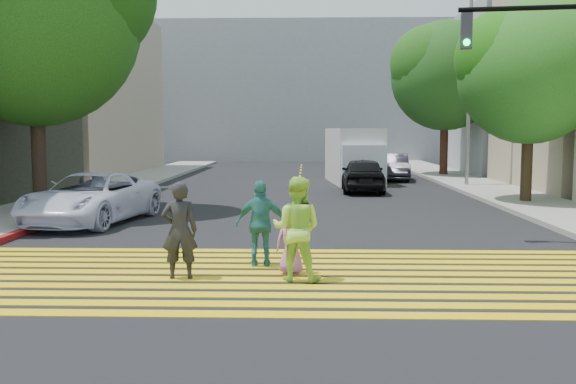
{
  "coord_description": "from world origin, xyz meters",
  "views": [
    {
      "loc": [
        0.39,
        -10.33,
        2.69
      ],
      "look_at": [
        0.0,
        3.0,
        1.4
      ],
      "focal_mm": 40.0,
      "sensor_mm": 36.0,
      "label": 1
    }
  ],
  "objects_px": {
    "tree_right_near": "(532,65)",
    "silver_car": "(350,163)",
    "pedestrian_child": "(291,243)",
    "dark_car_near": "(363,175)",
    "tree_right_far": "(447,70)",
    "white_sedan": "(91,198)",
    "dark_car_parked": "(393,167)",
    "white_van": "(355,157)",
    "tree_left": "(37,10)",
    "pedestrian_man": "(180,230)",
    "pedestrian_woman": "(297,229)",
    "pedestrian_extra": "(261,224)"
  },
  "relations": [
    {
      "from": "pedestrian_extra",
      "to": "dark_car_parked",
      "type": "height_order",
      "value": "pedestrian_extra"
    },
    {
      "from": "pedestrian_man",
      "to": "dark_car_parked",
      "type": "bearing_deg",
      "value": -114.32
    },
    {
      "from": "tree_left",
      "to": "pedestrian_man",
      "type": "relative_size",
      "value": 5.42
    },
    {
      "from": "tree_left",
      "to": "silver_car",
      "type": "bearing_deg",
      "value": 60.49
    },
    {
      "from": "dark_car_near",
      "to": "dark_car_parked",
      "type": "height_order",
      "value": "dark_car_near"
    },
    {
      "from": "pedestrian_woman",
      "to": "dark_car_near",
      "type": "height_order",
      "value": "pedestrian_woman"
    },
    {
      "from": "dark_car_near",
      "to": "pedestrian_extra",
      "type": "bearing_deg",
      "value": 79.43
    },
    {
      "from": "pedestrian_woman",
      "to": "pedestrian_extra",
      "type": "relative_size",
      "value": 1.1
    },
    {
      "from": "tree_right_near",
      "to": "dark_car_near",
      "type": "relative_size",
      "value": 1.66
    },
    {
      "from": "tree_right_near",
      "to": "dark_car_near",
      "type": "height_order",
      "value": "tree_right_near"
    },
    {
      "from": "tree_right_near",
      "to": "tree_right_far",
      "type": "xyz_separation_m",
      "value": [
        0.01,
        14.02,
        1.14
      ]
    },
    {
      "from": "pedestrian_woman",
      "to": "pedestrian_extra",
      "type": "height_order",
      "value": "pedestrian_woman"
    },
    {
      "from": "pedestrian_child",
      "to": "dark_car_parked",
      "type": "xyz_separation_m",
      "value": [
        4.95,
        22.74,
        0.12
      ]
    },
    {
      "from": "dark_car_near",
      "to": "dark_car_parked",
      "type": "distance_m",
      "value": 7.03
    },
    {
      "from": "tree_right_far",
      "to": "dark_car_parked",
      "type": "xyz_separation_m",
      "value": [
        -3.34,
        -2.74,
        -5.41
      ]
    },
    {
      "from": "tree_right_near",
      "to": "white_van",
      "type": "relative_size",
      "value": 1.21
    },
    {
      "from": "pedestrian_child",
      "to": "silver_car",
      "type": "relative_size",
      "value": 0.27
    },
    {
      "from": "tree_right_far",
      "to": "pedestrian_woman",
      "type": "relative_size",
      "value": 4.85
    },
    {
      "from": "tree_right_near",
      "to": "white_sedan",
      "type": "distance_m",
      "value": 15.69
    },
    {
      "from": "pedestrian_extra",
      "to": "pedestrian_woman",
      "type": "bearing_deg",
      "value": 119.0
    },
    {
      "from": "pedestrian_man",
      "to": "dark_car_near",
      "type": "bearing_deg",
      "value": -113.64
    },
    {
      "from": "white_sedan",
      "to": "tree_left",
      "type": "bearing_deg",
      "value": 145.82
    },
    {
      "from": "dark_car_near",
      "to": "pedestrian_woman",
      "type": "bearing_deg",
      "value": 82.65
    },
    {
      "from": "pedestrian_child",
      "to": "silver_car",
      "type": "height_order",
      "value": "silver_car"
    },
    {
      "from": "tree_right_far",
      "to": "white_sedan",
      "type": "height_order",
      "value": "tree_right_far"
    },
    {
      "from": "tree_left",
      "to": "dark_car_near",
      "type": "xyz_separation_m",
      "value": [
        11.0,
        7.43,
        -5.73
      ]
    },
    {
      "from": "tree_left",
      "to": "tree_right_near",
      "type": "xyz_separation_m",
      "value": [
        16.54,
        2.83,
        -1.5
      ]
    },
    {
      "from": "tree_left",
      "to": "white_van",
      "type": "xyz_separation_m",
      "value": [
        10.98,
        12.08,
        -5.17
      ]
    },
    {
      "from": "dark_car_parked",
      "to": "white_van",
      "type": "distance_m",
      "value": 3.06
    },
    {
      "from": "tree_right_near",
      "to": "white_van",
      "type": "xyz_separation_m",
      "value": [
        -5.56,
        9.26,
        -3.67
      ]
    },
    {
      "from": "tree_right_near",
      "to": "dark_car_near",
      "type": "xyz_separation_m",
      "value": [
        -5.55,
        4.6,
        -4.23
      ]
    },
    {
      "from": "pedestrian_woman",
      "to": "white_van",
      "type": "height_order",
      "value": "white_van"
    },
    {
      "from": "pedestrian_child",
      "to": "dark_car_near",
      "type": "distance_m",
      "value": 16.3
    },
    {
      "from": "pedestrian_child",
      "to": "dark_car_parked",
      "type": "bearing_deg",
      "value": -100.52
    },
    {
      "from": "silver_car",
      "to": "tree_left",
      "type": "bearing_deg",
      "value": 66.01
    },
    {
      "from": "tree_right_far",
      "to": "dark_car_near",
      "type": "relative_size",
      "value": 2.04
    },
    {
      "from": "pedestrian_woman",
      "to": "tree_left",
      "type": "bearing_deg",
      "value": -34.64
    },
    {
      "from": "pedestrian_man",
      "to": "dark_car_near",
      "type": "xyz_separation_m",
      "value": [
        4.74,
        16.53,
        -0.13
      ]
    },
    {
      "from": "tree_left",
      "to": "silver_car",
      "type": "height_order",
      "value": "tree_left"
    },
    {
      "from": "dark_car_parked",
      "to": "white_van",
      "type": "xyz_separation_m",
      "value": [
        -2.23,
        -2.02,
        0.6
      ]
    },
    {
      "from": "pedestrian_woman",
      "to": "pedestrian_child",
      "type": "relative_size",
      "value": 1.57
    },
    {
      "from": "pedestrian_child",
      "to": "dark_car_near",
      "type": "xyz_separation_m",
      "value": [
        2.74,
        16.07,
        0.16
      ]
    },
    {
      "from": "white_sedan",
      "to": "silver_car",
      "type": "height_order",
      "value": "white_sedan"
    },
    {
      "from": "tree_right_far",
      "to": "white_van",
      "type": "bearing_deg",
      "value": -139.46
    },
    {
      "from": "pedestrian_man",
      "to": "silver_car",
      "type": "bearing_deg",
      "value": -107.41
    },
    {
      "from": "tree_right_near",
      "to": "pedestrian_child",
      "type": "bearing_deg",
      "value": -125.84
    },
    {
      "from": "tree_right_near",
      "to": "silver_car",
      "type": "bearing_deg",
      "value": 107.25
    },
    {
      "from": "silver_car",
      "to": "pedestrian_extra",
      "type": "bearing_deg",
      "value": 88.18
    },
    {
      "from": "tree_left",
      "to": "dark_car_parked",
      "type": "relative_size",
      "value": 2.22
    },
    {
      "from": "white_sedan",
      "to": "silver_car",
      "type": "distance_m",
      "value": 23.83
    }
  ]
}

